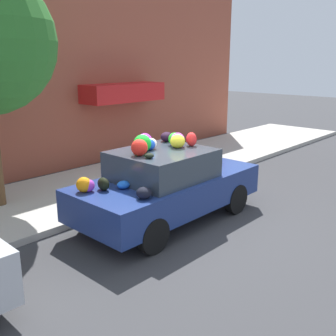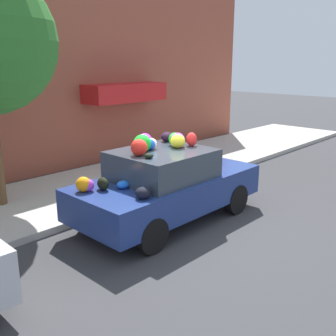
% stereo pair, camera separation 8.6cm
% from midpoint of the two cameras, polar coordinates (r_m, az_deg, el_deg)
% --- Properties ---
extents(ground_plane, '(60.00, 60.00, 0.00)m').
position_cam_midpoint_polar(ground_plane, '(8.06, 0.53, -7.52)').
color(ground_plane, '#38383A').
extents(sidewalk_curb, '(24.00, 3.20, 0.14)m').
position_cam_midpoint_polar(sidewalk_curb, '(9.96, -10.94, -2.87)').
color(sidewalk_curb, '#B2ADA3').
rests_on(sidewalk_curb, ground).
extents(building_facade, '(18.00, 1.20, 5.53)m').
position_cam_midpoint_polar(building_facade, '(11.43, -17.89, 12.67)').
color(building_facade, '#9E4C38').
rests_on(building_facade, ground).
extents(fire_hydrant, '(0.20, 0.20, 0.70)m').
position_cam_midpoint_polar(fire_hydrant, '(10.15, -0.09, 0.19)').
color(fire_hydrant, gold).
rests_on(fire_hydrant, sidewalk_curb).
extents(art_car, '(3.98, 1.80, 1.80)m').
position_cam_midpoint_polar(art_car, '(7.80, 0.08, -2.19)').
color(art_car, navy).
rests_on(art_car, ground).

